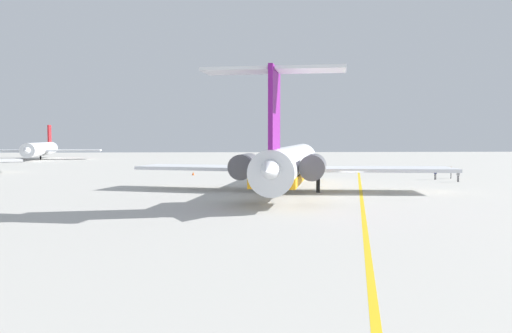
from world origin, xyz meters
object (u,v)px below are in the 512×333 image
Objects in this scene: airliner_far_right at (40,149)px; ground_crew_near_nose at (458,174)px; main_jetliner at (290,163)px; ground_crew_near_tail at (451,171)px; ground_crew_portside at (435,172)px; safety_cone_wingtip at (193,173)px.

airliner_far_right is 109.66m from ground_crew_near_nose.
main_jetliner is 27.05m from ground_crew_near_nose.
ground_crew_near_nose is 5.84m from ground_crew_near_tail.
main_jetliner is 1.27× the size of airliner_far_right.
ground_crew_portside is 3.08× the size of safety_cone_wingtip.
ground_crew_portside is at bearing 56.00° from ground_crew_near_tail.
airliner_far_right is 58.02× the size of safety_cone_wingtip.
main_jetliner is 73.40× the size of safety_cone_wingtip.
ground_crew_near_tail is at bearing -43.74° from main_jetliner.
main_jetliner is at bearing 59.91° from ground_crew_near_tail.
main_jetliner is at bearing 25.96° from airliner_far_right.
main_jetliner is 23.84× the size of ground_crew_portside.
ground_crew_near_nose is at bearing -111.94° from safety_cone_wingtip.
ground_crew_near_nose is at bearing 101.39° from ground_crew_near_tail.
ground_crew_portside is at bearing -107.21° from safety_cone_wingtip.
ground_crew_near_nose reaches higher than safety_cone_wingtip.
ground_crew_portside is (3.89, 1.56, 0.00)m from ground_crew_near_nose.
main_jetliner reaches higher than airliner_far_right.
ground_crew_near_tail is (5.64, -1.50, 0.06)m from ground_crew_near_nose.
ground_crew_portside is at bearing 41.03° from airliner_far_right.
ground_crew_portside is (15.44, -22.80, -2.16)m from main_jetliner.
safety_cone_wingtip is at bearing 104.33° from ground_crew_near_nose.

